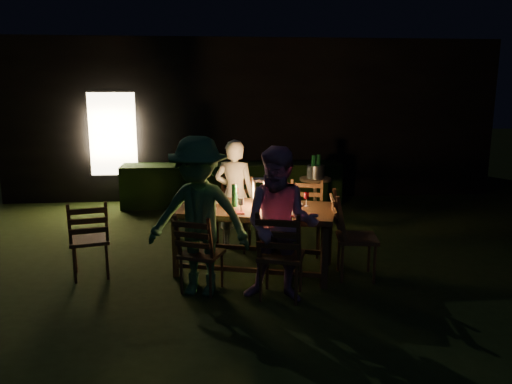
{
  "coord_description": "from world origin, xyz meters",
  "views": [
    {
      "loc": [
        -0.97,
        -5.77,
        2.27
      ],
      "look_at": [
        -0.36,
        0.4,
        0.95
      ],
      "focal_mm": 35.0,
      "sensor_mm": 36.0,
      "label": 1
    }
  ],
  "objects": [
    {
      "name": "chair_far_right",
      "position": [
        0.34,
        0.72,
        0.31
      ],
      "size": [
        0.57,
        0.6,
        1.03
      ],
      "rotation": [
        0.0,
        0.0,
        2.87
      ],
      "color": "#4E341A",
      "rests_on": "ground"
    },
    {
      "name": "phone",
      "position": [
        -1.09,
        0.04,
        0.82
      ],
      "size": [
        0.14,
        0.07,
        0.01
      ],
      "primitive_type": "cube",
      "color": "black",
      "rests_on": "dining_table"
    },
    {
      "name": "plate_far_right",
      "position": [
        0.09,
        0.23,
        0.82
      ],
      "size": [
        0.25,
        0.25,
        0.01
      ],
      "primitive_type": "cylinder",
      "color": "white",
      "rests_on": "dining_table"
    },
    {
      "name": "chair_end",
      "position": [
        0.77,
        -0.21,
        0.33
      ],
      "size": [
        0.59,
        0.56,
        1.09
      ],
      "rotation": [
        0.0,
        0.0,
        -1.73
      ],
      "color": "#4E341A",
      "rests_on": "ground"
    },
    {
      "name": "bottle_table",
      "position": [
        -0.65,
        0.22,
        0.95
      ],
      "size": [
        0.07,
        0.07,
        0.28
      ],
      "primitive_type": "cylinder",
      "color": "#0F471E",
      "rests_on": "dining_table"
    },
    {
      "name": "side_table",
      "position": [
        0.87,
        2.48,
        0.64
      ],
      "size": [
        0.54,
        0.54,
        0.73
      ],
      "color": "olive",
      "rests_on": "ground"
    },
    {
      "name": "bottle_bucket_a",
      "position": [
        0.82,
        2.44,
        0.89
      ],
      "size": [
        0.07,
        0.07,
        0.32
      ],
      "primitive_type": "cylinder",
      "color": "#0F471E",
      "rests_on": "side_table"
    },
    {
      "name": "dining_table",
      "position": [
        -0.41,
        0.15,
        0.73
      ],
      "size": [
        2.15,
        1.5,
        0.81
      ],
      "rotation": [
        0.0,
        0.0,
        -0.3
      ],
      "color": "#4E341A",
      "rests_on": "ground"
    },
    {
      "name": "chair_near_right",
      "position": [
        -0.2,
        -0.72,
        0.32
      ],
      "size": [
        0.6,
        0.62,
        1.05
      ],
      "rotation": [
        0.0,
        0.0,
        -0.32
      ],
      "color": "#4E341A",
      "rests_on": "ground"
    },
    {
      "name": "wineglass_c",
      "position": [
        -0.2,
        -0.21,
        0.9
      ],
      "size": [
        0.06,
        0.06,
        0.18
      ],
      "primitive_type": null,
      "color": "#59070F",
      "rests_on": "dining_table"
    },
    {
      "name": "ice_bucket",
      "position": [
        0.87,
        2.48,
        0.84
      ],
      "size": [
        0.3,
        0.3,
        0.22
      ],
      "primitive_type": "cylinder",
      "color": "#A5A8AD",
      "rests_on": "side_table"
    },
    {
      "name": "chair_spare",
      "position": [
        -2.4,
        0.11,
        0.3
      ],
      "size": [
        0.54,
        0.57,
        1.01
      ],
      "rotation": [
        0.0,
        0.0,
        0.22
      ],
      "color": "#4E341A",
      "rests_on": "ground"
    },
    {
      "name": "person_opp_left",
      "position": [
        -1.08,
        -0.51,
        0.88
      ],
      "size": [
        1.28,
        0.96,
        1.76
      ],
      "primitive_type": "imported",
      "rotation": [
        0.0,
        0.0,
        -0.3
      ],
      "color": "#397342",
      "rests_on": "ground"
    },
    {
      "name": "wineglass_a",
      "position": [
        -0.61,
        0.5,
        0.9
      ],
      "size": [
        0.06,
        0.06,
        0.18
      ],
      "primitive_type": null,
      "color": "#59070F",
      "rests_on": "dining_table"
    },
    {
      "name": "chair_near_left",
      "position": [
        -1.06,
        -0.46,
        0.29
      ],
      "size": [
        0.58,
        0.59,
        0.96
      ],
      "rotation": [
        0.0,
        0.0,
        -0.42
      ],
      "color": "#4E341A",
      "rests_on": "ground"
    },
    {
      "name": "wineglass_d",
      "position": [
        0.24,
        0.14,
        0.9
      ],
      "size": [
        0.06,
        0.06,
        0.18
      ],
      "primitive_type": null,
      "color": "#59070F",
      "rests_on": "dining_table"
    },
    {
      "name": "napkin_left",
      "position": [
        -0.64,
        -0.12,
        0.82
      ],
      "size": [
        0.18,
        0.14,
        0.01
      ],
      "primitive_type": "cube",
      "color": "red",
      "rests_on": "dining_table"
    },
    {
      "name": "plate_near_right",
      "position": [
        -0.04,
        -0.19,
        0.82
      ],
      "size": [
        0.25,
        0.25,
        0.01
      ],
      "primitive_type": "cylinder",
      "color": "white",
      "rests_on": "dining_table"
    },
    {
      "name": "chair_far_left",
      "position": [
        -0.61,
        1.02,
        0.31
      ],
      "size": [
        0.59,
        0.61,
        1.04
      ],
      "rotation": [
        0.0,
        0.0,
        2.85
      ],
      "color": "#4E341A",
      "rests_on": "ground"
    },
    {
      "name": "wineglass_e",
      "position": [
        -0.59,
        -0.11,
        0.9
      ],
      "size": [
        0.06,
        0.06,
        0.18
      ],
      "primitive_type": null,
      "color": "silver",
      "rests_on": "dining_table"
    },
    {
      "name": "lantern",
      "position": [
        -0.35,
        0.18,
        0.97
      ],
      "size": [
        0.16,
        0.16,
        0.35
      ],
      "color": "white",
      "rests_on": "dining_table"
    },
    {
      "name": "garden_envelope",
      "position": [
        -0.01,
        6.15,
        1.58
      ],
      "size": [
        40.0,
        40.0,
        3.2
      ],
      "color": "black",
      "rests_on": "ground"
    },
    {
      "name": "person_opp_right",
      "position": [
        -0.22,
        -0.77,
        0.83
      ],
      "size": [
        0.96,
        0.84,
        1.67
      ],
      "primitive_type": "imported",
      "rotation": [
        0.0,
        0.0,
        -0.3
      ],
      "color": "#C285AC",
      "rests_on": "ground"
    },
    {
      "name": "plate_near_left",
      "position": [
        -1.0,
        0.1,
        0.82
      ],
      "size": [
        0.25,
        0.25,
        0.01
      ],
      "primitive_type": "cylinder",
      "color": "white",
      "rests_on": "dining_table"
    },
    {
      "name": "napkin_right",
      "position": [
        0.03,
        -0.3,
        0.82
      ],
      "size": [
        0.18,
        0.14,
        0.01
      ],
      "primitive_type": "cube",
      "color": "red",
      "rests_on": "dining_table"
    },
    {
      "name": "wineglass_b",
      "position": [
        -1.13,
        0.24,
        0.9
      ],
      "size": [
        0.06,
        0.06,
        0.18
      ],
      "primitive_type": null,
      "color": "#59070F",
      "rests_on": "dining_table"
    },
    {
      "name": "person_house_side",
      "position": [
        -0.6,
        1.06,
        0.78
      ],
      "size": [
        0.65,
        0.52,
        1.55
      ],
      "primitive_type": "imported",
      "rotation": [
        0.0,
        0.0,
        2.85
      ],
      "color": "white",
      "rests_on": "ground"
    },
    {
      "name": "bottle_bucket_b",
      "position": [
        0.92,
        2.52,
        0.89
      ],
      "size": [
        0.07,
        0.07,
        0.32
      ],
      "primitive_type": "cylinder",
      "color": "#0F471E",
      "rests_on": "side_table"
    },
    {
      "name": "plate_far_left",
      "position": [
        -0.87,
        0.52,
        0.82
      ],
      "size": [
        0.25,
        0.25,
        0.01
      ],
      "primitive_type": "cylinder",
      "color": "white",
      "rests_on": "dining_table"
    }
  ]
}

